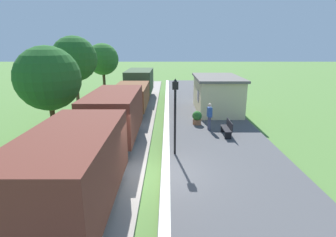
% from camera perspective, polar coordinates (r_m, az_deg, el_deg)
% --- Properties ---
extents(ground_plane, '(160.00, 160.00, 0.00)m').
position_cam_1_polar(ground_plane, '(11.39, -2.79, -12.85)').
color(ground_plane, '#517A38').
extents(platform_slab, '(6.00, 60.00, 0.25)m').
position_cam_1_polar(platform_slab, '(11.64, 13.51, -11.95)').
color(platform_slab, '#4C4C4F').
rests_on(platform_slab, ground).
extents(platform_edge_stripe, '(0.36, 60.00, 0.01)m').
position_cam_1_polar(platform_edge_stripe, '(11.27, -0.73, -11.72)').
color(platform_edge_stripe, silver).
rests_on(platform_edge_stripe, platform_slab).
extents(track_ballast, '(3.80, 60.00, 0.12)m').
position_cam_1_polar(track_ballast, '(11.72, -14.87, -12.21)').
color(track_ballast, '#9E9389').
rests_on(track_ballast, ground).
extents(rail_near, '(0.07, 60.00, 0.14)m').
position_cam_1_polar(rail_near, '(11.50, -11.37, -11.80)').
color(rail_near, slate).
rests_on(rail_near, track_ballast).
extents(rail_far, '(0.07, 60.00, 0.14)m').
position_cam_1_polar(rail_far, '(11.86, -18.35, -11.45)').
color(rail_far, slate).
rests_on(rail_far, track_ballast).
extents(freight_train, '(2.50, 26.00, 2.72)m').
position_cam_1_polar(freight_train, '(17.66, -9.69, 2.92)').
color(freight_train, brown).
rests_on(freight_train, rail_near).
extents(station_hut, '(3.50, 5.80, 2.78)m').
position_cam_1_polar(station_hut, '(21.57, 10.23, 5.27)').
color(station_hut, beige).
rests_on(station_hut, platform_slab).
extents(bench_near_hut, '(0.42, 1.50, 0.91)m').
position_cam_1_polar(bench_near_hut, '(15.91, 12.45, -1.98)').
color(bench_near_hut, black).
rests_on(bench_near_hut, platform_slab).
extents(person_waiting, '(0.29, 0.41, 1.71)m').
position_cam_1_polar(person_waiting, '(16.62, 8.70, 0.63)').
color(person_waiting, '#474C66').
rests_on(person_waiting, platform_slab).
extents(potted_planter, '(0.64, 0.64, 0.92)m').
position_cam_1_polar(potted_planter, '(17.83, 6.05, 0.22)').
color(potted_planter, '#9E6642').
rests_on(potted_planter, platform_slab).
extents(lamp_post_near, '(0.28, 0.28, 3.70)m').
position_cam_1_polar(lamp_post_near, '(12.37, 1.33, 3.35)').
color(lamp_post_near, black).
rests_on(lamp_post_near, platform_slab).
extents(tree_trackside_mid, '(3.54, 3.54, 5.42)m').
position_cam_1_polar(tree_trackside_mid, '(16.09, -24.63, 7.83)').
color(tree_trackside_mid, '#4C3823').
rests_on(tree_trackside_mid, ground).
extents(tree_trackside_far, '(3.59, 3.59, 6.14)m').
position_cam_1_polar(tree_trackside_far, '(22.89, -19.77, 11.98)').
color(tree_trackside_far, '#4C3823').
rests_on(tree_trackside_far, ground).
extents(tree_field_left, '(3.16, 3.16, 5.60)m').
position_cam_1_polar(tree_field_left, '(28.12, -14.11, 12.25)').
color(tree_field_left, '#4C3823').
rests_on(tree_field_left, ground).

